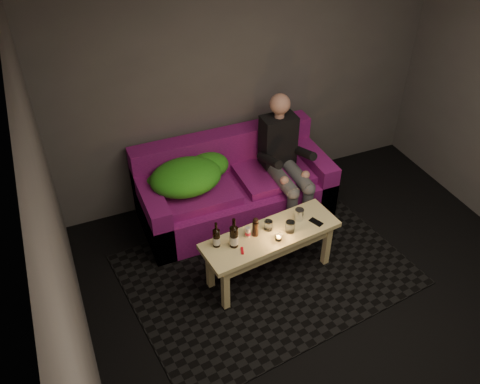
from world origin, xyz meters
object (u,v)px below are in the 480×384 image
object	(u,v)px
sofa	(233,189)
beer_bottle_b	(234,236)
beer_bottle_a	(216,237)
coffee_table	(271,241)
person	(285,158)
steel_cup	(299,214)

from	to	relation	value
sofa	beer_bottle_b	world-z (taller)	sofa
beer_bottle_a	coffee_table	bearing A→B (deg)	-4.90
sofa	beer_bottle_a	bearing A→B (deg)	-119.79
person	beer_bottle_a	size ratio (longest dim) A/B	5.12
person	coffee_table	world-z (taller)	person
sofa	coffee_table	world-z (taller)	sofa
sofa	beer_bottle_a	distance (m)	1.08
sofa	person	size ratio (longest dim) A/B	1.50
sofa	person	xyz separation A→B (m)	(0.48, -0.15, 0.36)
sofa	beer_bottle_b	bearing A→B (deg)	-111.84
sofa	coffee_table	size ratio (longest dim) A/B	1.50
coffee_table	person	bearing A→B (deg)	56.59
person	steel_cup	bearing A→B (deg)	-106.47
person	coffee_table	distance (m)	0.97
person	steel_cup	distance (m)	0.75
beer_bottle_a	steel_cup	world-z (taller)	beer_bottle_a
sofa	coffee_table	xyz separation A→B (m)	(-0.04, -0.94, 0.12)
sofa	steel_cup	distance (m)	0.95
beer_bottle_b	coffee_table	bearing A→B (deg)	2.73
person	beer_bottle_b	xyz separation A→B (m)	(-0.87, -0.80, -0.05)
steel_cup	sofa	bearing A→B (deg)	107.37
beer_bottle_b	steel_cup	xyz separation A→B (m)	(0.66, 0.09, -0.05)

